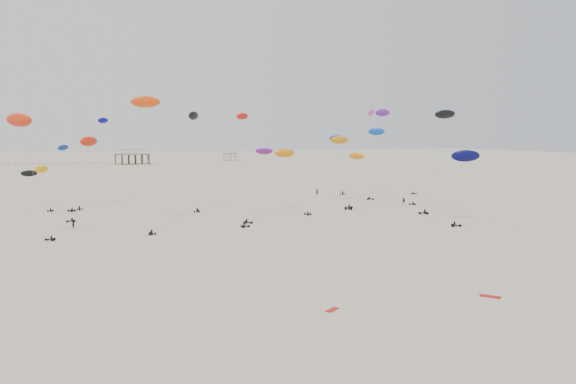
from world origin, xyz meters
name	(u,v)px	position (x,y,z in m)	size (l,w,h in m)	color
ground_plane	(189,183)	(0.00, 200.00, 0.00)	(900.00, 900.00, 0.00)	beige
pavilion_main	(132,157)	(-10.00, 350.00, 4.22)	(21.00, 13.00, 9.80)	brown
pavilion_small	(230,156)	(60.00, 380.00, 3.49)	(9.00, 7.00, 8.00)	brown
pier_fence	(42,164)	(-62.00, 350.00, 0.77)	(80.20, 0.20, 1.50)	black
rig_0	(21,182)	(-50.99, 135.88, 6.62)	(9.62, 9.27, 12.39)	black
rig_1	(61,161)	(-42.12, 137.50, 11.52)	(5.49, 14.27, 17.70)	black
rig_2	(355,169)	(27.71, 115.63, 9.38)	(8.13, 8.83, 14.03)	black
rig_3	(95,151)	(-34.03, 137.54, 13.89)	(8.80, 15.59, 24.85)	black
rig_4	(386,121)	(50.81, 141.23, 22.23)	(10.56, 9.93, 26.51)	black
rig_5	(338,154)	(35.06, 141.95, 12.15)	(4.77, 4.69, 18.02)	black
rig_6	(371,125)	(42.39, 134.96, 20.90)	(9.34, 14.78, 26.63)	black
rig_7	(260,170)	(-0.85, 103.96, 10.24)	(10.15, 13.48, 18.24)	black
rig_8	(288,161)	(7.61, 109.51, 11.80)	(6.25, 9.16, 15.33)	black
rig_9	(383,144)	(39.11, 121.98, 15.52)	(7.08, 14.90, 21.78)	black
rig_10	(441,133)	(40.43, 97.44, 18.34)	(10.05, 3.97, 23.88)	black
rig_11	(243,152)	(-6.34, 96.98, 14.32)	(4.42, 10.09, 22.60)	black
rig_12	(49,182)	(-44.01, 121.02, 7.64)	(9.15, 17.29, 18.19)	black
rig_13	(340,149)	(26.37, 121.34, 14.17)	(7.91, 17.32, 21.60)	black
rig_14	(464,164)	(35.88, 82.62, 12.00)	(9.40, 7.47, 15.20)	black
rig_15	(146,114)	(-24.69, 101.79, 21.87)	(5.79, 16.00, 27.03)	black
rig_16	(194,137)	(-12.27, 118.36, 17.39)	(3.86, 5.70, 23.38)	black
rig_17	(87,149)	(-35.97, 135.44, 14.30)	(8.16, 13.16, 18.57)	black
rig_18	(22,130)	(-45.96, 91.81, 18.55)	(7.98, 6.01, 21.66)	black
spectator_0	(73,228)	(-38.79, 102.20, 0.00)	(0.74, 0.51, 2.03)	black
spectator_1	(404,204)	(41.15, 113.94, 0.00)	(0.99, 0.58, 2.03)	black
spectator_3	(317,195)	(28.39, 142.00, 0.00)	(0.84, 0.58, 2.31)	black
grounded_kite_a	(490,297)	(5.60, 37.29, 0.00)	(2.20, 0.90, 0.08)	#B80B0F
grounded_kite_b	(332,310)	(-12.72, 38.78, 0.00)	(1.80, 0.70, 0.07)	red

